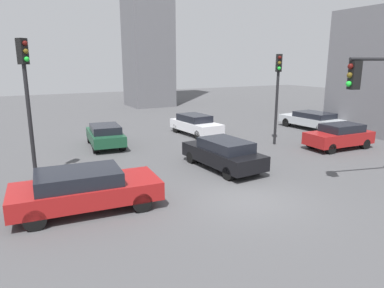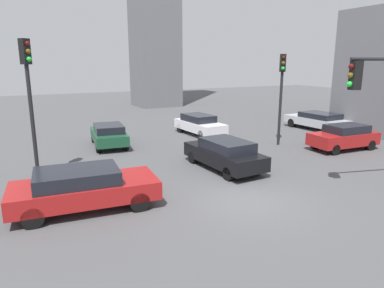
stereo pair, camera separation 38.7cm
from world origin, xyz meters
name	(u,v)px [view 2 (the right image)]	position (x,y,z in m)	size (l,w,h in m)	color
ground_plane	(246,200)	(0.00, 0.00, 0.00)	(97.16, 97.16, 0.00)	#4C4C4F
traffic_light_0	(29,84)	(-6.49, 6.13, 3.98)	(0.45, 0.49, 5.76)	black
traffic_light_2	(282,83)	(6.80, 6.18, 3.69)	(0.44, 0.49, 5.30)	black
car_0	(200,124)	(3.99, 10.96, 0.73)	(2.01, 4.28, 1.37)	silver
car_1	(318,120)	(12.64, 8.68, 0.69)	(2.21, 4.78, 1.26)	#ADB2B7
car_2	(224,153)	(1.31, 3.55, 0.74)	(2.03, 4.48, 1.40)	black
car_5	(344,137)	(9.31, 3.61, 0.74)	(4.00, 1.95, 1.41)	maroon
car_6	(109,134)	(-2.35, 10.44, 0.71)	(2.19, 4.11, 1.31)	#19472D
car_7	(83,187)	(-5.32, 1.88, 0.75)	(4.93, 2.46, 1.40)	maroon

